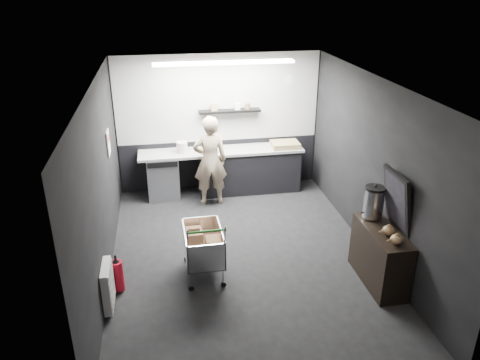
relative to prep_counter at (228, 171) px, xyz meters
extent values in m
plane|color=black|center=(-0.14, -2.42, -0.46)|extent=(5.50, 5.50, 0.00)
plane|color=white|center=(-0.14, -2.42, 2.24)|extent=(5.50, 5.50, 0.00)
plane|color=black|center=(-0.14, 0.33, 0.89)|extent=(5.50, 0.00, 5.50)
plane|color=black|center=(-0.14, -5.17, 0.89)|extent=(5.50, 0.00, 5.50)
plane|color=black|center=(-2.14, -2.42, 0.89)|extent=(0.00, 5.50, 5.50)
plane|color=black|center=(1.86, -2.42, 0.89)|extent=(0.00, 5.50, 5.50)
cube|color=#BABAB5|center=(-0.14, 0.31, 1.39)|extent=(3.95, 0.02, 1.70)
cube|color=black|center=(-0.14, 0.31, 0.04)|extent=(3.95, 0.02, 1.00)
cube|color=black|center=(0.06, 0.20, 1.16)|extent=(1.20, 0.22, 0.04)
cylinder|color=silver|center=(1.26, 0.30, 1.69)|extent=(0.20, 0.03, 0.20)
cube|color=white|center=(-2.12, -1.12, 1.09)|extent=(0.02, 0.30, 0.40)
cube|color=red|center=(-2.11, -1.12, 1.16)|extent=(0.02, 0.22, 0.10)
cube|color=silver|center=(-2.08, -3.32, -0.11)|extent=(0.10, 0.50, 0.60)
cube|color=white|center=(-0.14, -0.57, 2.21)|extent=(2.40, 0.20, 0.04)
cube|color=black|center=(0.41, 0.00, -0.03)|extent=(2.00, 0.56, 0.85)
cube|color=#A2A29E|center=(-0.14, 0.00, 0.42)|extent=(3.20, 0.60, 0.05)
cube|color=#9EA0A5|center=(-1.29, 0.00, -0.03)|extent=(0.60, 0.58, 0.85)
cube|color=black|center=(-1.29, -0.30, 0.32)|extent=(0.56, 0.02, 0.10)
imported|color=beige|center=(-0.41, -0.45, 0.41)|extent=(0.64, 0.43, 1.73)
cube|color=silver|center=(-0.78, -2.76, -0.16)|extent=(0.55, 0.83, 0.02)
cube|color=silver|center=(-1.03, -2.76, 0.05)|extent=(0.03, 0.83, 0.44)
cube|color=silver|center=(-0.52, -2.76, 0.05)|extent=(0.03, 0.83, 0.44)
cube|color=silver|center=(-0.78, -3.16, 0.05)|extent=(0.53, 0.03, 0.44)
cube|color=silver|center=(-0.78, -2.35, 0.05)|extent=(0.53, 0.03, 0.44)
cylinder|color=silver|center=(-1.00, -3.13, -0.29)|extent=(0.02, 0.02, 0.29)
cylinder|color=silver|center=(-0.55, -3.13, -0.29)|extent=(0.02, 0.02, 0.29)
cylinder|color=silver|center=(-1.00, -2.38, -0.29)|extent=(0.02, 0.02, 0.29)
cylinder|color=silver|center=(-0.55, -2.38, -0.29)|extent=(0.02, 0.02, 0.29)
cylinder|color=#278F27|center=(-0.78, -3.22, 0.51)|extent=(0.53, 0.04, 0.03)
cube|color=brown|center=(-0.89, -2.66, 0.04)|extent=(0.24, 0.30, 0.37)
cube|color=brown|center=(-0.64, -2.87, 0.02)|extent=(0.22, 0.28, 0.33)
cylinder|color=black|center=(-1.00, -3.13, -0.42)|extent=(0.08, 0.03, 0.08)
cylinder|color=black|center=(-1.00, -2.38, -0.42)|extent=(0.08, 0.03, 0.08)
cylinder|color=black|center=(-0.55, -3.13, -0.42)|extent=(0.08, 0.03, 0.08)
cylinder|color=black|center=(-0.55, -2.38, -0.42)|extent=(0.08, 0.03, 0.08)
cube|color=black|center=(1.64, -3.36, -0.04)|extent=(0.42, 1.11, 0.83)
cylinder|color=silver|center=(1.64, -2.99, 0.61)|extent=(0.28, 0.28, 0.43)
cylinder|color=black|center=(1.64, -2.99, 0.84)|extent=(0.28, 0.28, 0.04)
sphere|color=black|center=(1.64, -2.99, 0.88)|extent=(0.05, 0.05, 0.05)
ellipsoid|color=brown|center=(1.64, -3.50, 0.45)|extent=(0.17, 0.17, 0.13)
ellipsoid|color=brown|center=(1.64, -3.73, 0.45)|extent=(0.17, 0.17, 0.13)
cube|color=black|center=(1.80, -3.32, 0.79)|extent=(0.19, 0.65, 0.83)
cube|color=black|center=(1.78, -3.32, 0.79)|extent=(0.14, 0.56, 0.71)
cylinder|color=#A80B1D|center=(-1.99, -2.96, -0.21)|extent=(0.17, 0.17, 0.44)
cone|color=black|center=(-1.99, -2.96, 0.04)|extent=(0.11, 0.11, 0.07)
cylinder|color=black|center=(-1.99, -2.96, 0.09)|extent=(0.03, 0.03, 0.07)
cube|color=#9E8854|center=(1.13, -0.05, 0.50)|extent=(0.54, 0.41, 0.11)
cylinder|color=silver|center=(-0.89, 0.00, 0.55)|extent=(0.21, 0.21, 0.21)
cube|color=silver|center=(-0.27, -0.05, 0.53)|extent=(0.19, 0.15, 0.17)
camera|label=1|loc=(-1.24, -8.51, 3.57)|focal=35.00mm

